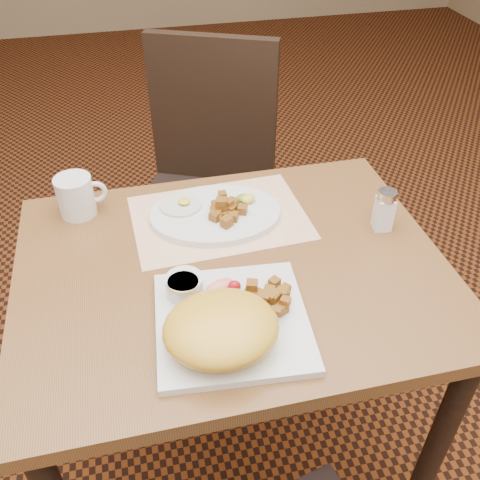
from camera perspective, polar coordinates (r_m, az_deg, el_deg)
name	(u,v)px	position (r m, az deg, el deg)	size (l,w,h in m)	color
ground	(235,452)	(1.72, -0.58, -21.67)	(8.00, 8.00, 0.00)	black
table	(233,302)	(1.20, -0.78, -6.60)	(0.90, 0.70, 0.75)	brown
chair_far	(207,177)	(1.80, -3.54, 6.73)	(0.56, 0.56, 0.97)	black
placemat	(219,218)	(1.25, -2.21, 2.38)	(0.40, 0.28, 0.00)	white
plate_square	(232,322)	(1.00, -0.85, -8.70)	(0.28, 0.28, 0.02)	silver
plate_oval	(215,214)	(1.25, -2.63, 2.75)	(0.30, 0.23, 0.02)	silver
hollandaise_mound	(220,329)	(0.93, -2.15, -9.44)	(0.20, 0.18, 0.08)	gold
ramekin	(184,285)	(1.03, -5.95, -4.82)	(0.07, 0.08, 0.04)	silver
garnish_sq	(225,286)	(1.04, -1.66, -4.96)	(0.07, 0.05, 0.03)	#387223
fried_egg	(181,204)	(1.27, -6.29, 3.83)	(0.10, 0.10, 0.02)	white
garnish_ov	(246,198)	(1.27, 0.66, 4.49)	(0.05, 0.05, 0.02)	#387223
salt_shaker	(384,209)	(1.24, 15.14, 3.17)	(0.05, 0.05, 0.10)	white
coffee_mug	(77,196)	(1.30, -17.03, 4.52)	(0.12, 0.09, 0.10)	silver
home_fries_sq	(268,298)	(1.01, 3.05, -6.17)	(0.11, 0.11, 0.04)	#8F5617
home_fries_ov	(225,210)	(1.23, -1.66, 3.21)	(0.10, 0.11, 0.04)	#8F5617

